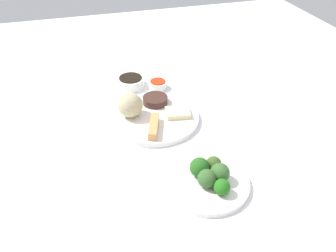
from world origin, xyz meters
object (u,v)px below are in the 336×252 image
main_plate (155,118)px  soy_sauce_bowl (131,82)px  broccoli_plate (207,183)px  sauce_ramekin_sweet_and_sour (158,85)px

main_plate → soy_sauce_bowl: (-0.03, 0.24, 0.01)m
main_plate → broccoli_plate: main_plate is taller
main_plate → broccoli_plate: 0.32m
soy_sauce_bowl → sauce_ramekin_sweet_and_sour: soy_sauce_bowl is taller
broccoli_plate → sauce_ramekin_sweet_and_sour: (0.01, 0.51, 0.01)m
main_plate → broccoli_plate: size_ratio=1.34×
soy_sauce_bowl → sauce_ramekin_sweet_and_sour: 0.10m
main_plate → sauce_ramekin_sweet_and_sour: 0.20m
main_plate → soy_sauce_bowl: soy_sauce_bowl is taller
broccoli_plate → soy_sauce_bowl: (-0.09, 0.55, 0.01)m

